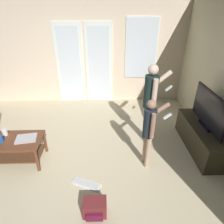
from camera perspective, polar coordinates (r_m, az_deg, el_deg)
ground_plane at (r=3.44m, az=-13.40°, el=-15.46°), size 5.53×5.28×0.02m
wall_back_with_doors at (r=5.15m, az=-9.17°, el=16.76°), size 5.53×0.09×2.64m
coffee_table at (r=3.61m, az=-27.33°, el=-8.87°), size 0.97×0.54×0.45m
tv_stand at (r=3.91m, az=24.98°, el=-6.82°), size 0.47×1.36×0.47m
flat_screen_tv at (r=3.64m, az=26.76°, el=0.47°), size 0.08×1.06×0.64m
person_adult at (r=3.49m, az=11.44°, el=4.00°), size 0.57×0.47×1.52m
person_child at (r=3.00m, az=11.08°, el=-4.71°), size 0.48×0.37×1.19m
backpack at (r=2.73m, az=-5.10°, el=-26.39°), size 0.30×0.24×0.22m
loose_keyboard at (r=3.10m, az=-7.50°, el=-20.37°), size 0.46×0.29×0.02m
laptop_closed at (r=3.45m, az=-24.00°, el=-7.14°), size 0.35×0.29×0.03m
cup_near_edge at (r=3.69m, az=-29.11°, el=-5.30°), size 0.09×0.09×0.10m
cup_by_laptop at (r=3.54m, az=-30.04°, el=-6.91°), size 0.08×0.08×0.11m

